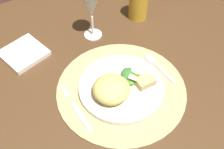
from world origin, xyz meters
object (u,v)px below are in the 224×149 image
(dining_table, at_px, (90,94))
(dinner_plate, at_px, (121,87))
(wine_glass, at_px, (91,7))
(amber_tumbler, at_px, (138,4))
(spoon, at_px, (155,63))
(napkin, at_px, (24,53))
(fork, at_px, (77,110))

(dining_table, distance_m, dinner_plate, 0.17)
(wine_glass, bearing_deg, amber_tumbler, 0.49)
(spoon, height_order, napkin, napkin)
(wine_glass, height_order, amber_tumbler, wine_glass)
(dinner_plate, height_order, wine_glass, wine_glass)
(fork, height_order, spoon, spoon)
(fork, xyz_separation_m, napkin, (-0.04, 0.28, -0.00))
(dinner_plate, distance_m, wine_glass, 0.28)
(spoon, distance_m, napkin, 0.42)
(dining_table, height_order, dinner_plate, dinner_plate)
(dinner_plate, height_order, napkin, dinner_plate)
(spoon, relative_size, wine_glass, 0.80)
(amber_tumbler, bearing_deg, wine_glass, -179.51)
(napkin, distance_m, wine_glass, 0.26)
(fork, bearing_deg, wine_glass, 52.16)
(dining_table, bearing_deg, wine_glass, 54.43)
(dinner_plate, distance_m, napkin, 0.34)
(dinner_plate, xyz_separation_m, spoon, (0.14, 0.03, -0.01))
(dinner_plate, bearing_deg, wine_glass, 78.76)
(wine_glass, bearing_deg, fork, -127.84)
(dining_table, distance_m, amber_tumbler, 0.36)
(dining_table, height_order, napkin, napkin)
(spoon, xyz_separation_m, amber_tumbler, (0.10, 0.23, 0.04))
(dining_table, bearing_deg, fork, -130.68)
(amber_tumbler, bearing_deg, napkin, 175.34)
(fork, distance_m, amber_tumbler, 0.46)
(dinner_plate, xyz_separation_m, wine_glass, (0.05, 0.25, 0.10))
(dining_table, xyz_separation_m, spoon, (0.19, -0.08, 0.11))
(dining_table, relative_size, wine_glass, 8.89)
(napkin, xyz_separation_m, amber_tumbler, (0.42, -0.03, 0.05))
(amber_tumbler, bearing_deg, dinner_plate, -133.53)
(dinner_plate, height_order, amber_tumbler, amber_tumbler)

